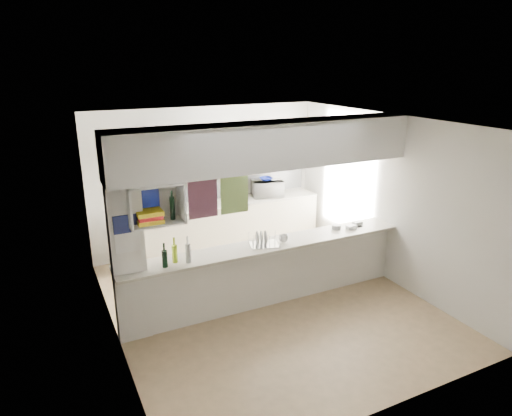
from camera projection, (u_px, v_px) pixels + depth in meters
floor at (267, 303)px, 6.61m from camera, size 4.80×4.80×0.00m
ceiling at (269, 122)px, 5.81m from camera, size 4.80×4.80×0.00m
wall_back at (207, 179)px, 8.26m from camera, size 4.20×0.00×4.20m
wall_left at (109, 244)px, 5.32m from camera, size 0.00×4.80×4.80m
wall_right at (388, 199)px, 7.09m from camera, size 0.00×4.80×4.80m
servery_partition at (257, 194)px, 6.02m from camera, size 4.20×0.50×2.60m
cubby_shelf at (153, 206)px, 5.37m from camera, size 0.65×0.35×0.50m
kitchen_run at (221, 207)px, 8.24m from camera, size 3.60×0.63×2.24m
microwave at (268, 188)px, 8.52m from camera, size 0.63×0.50×0.31m
bowl at (266, 179)px, 8.45m from camera, size 0.23×0.23×0.06m
dish_rack at (264, 239)px, 6.26m from camera, size 0.46×0.39×0.21m
cup at (283, 238)px, 6.35m from camera, size 0.15×0.15×0.10m
wine_bottles at (176, 254)px, 5.67m from camera, size 0.37×0.15×0.35m
plastic_tubs at (347, 226)px, 6.93m from camera, size 0.53×0.22×0.07m
utensil_jar at (197, 201)px, 8.02m from camera, size 0.10×0.10×0.14m
knife_block at (226, 195)px, 8.27m from camera, size 0.12×0.10×0.20m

